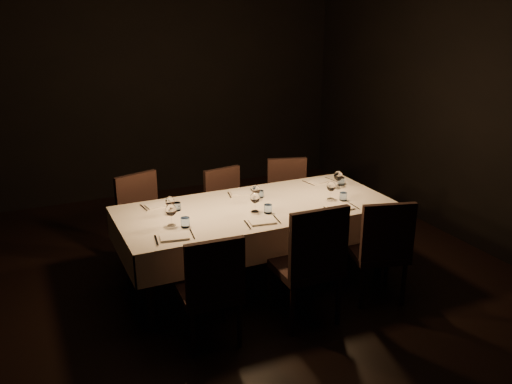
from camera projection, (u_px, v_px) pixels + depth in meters
name	position (u px, v px, depth m)	size (l,w,h in m)	color
room	(256.00, 127.00, 4.74)	(5.01, 6.01, 3.01)	black
dining_table	(256.00, 214.00, 5.00)	(2.52, 1.12, 0.76)	black
chair_near_left	(212.00, 286.00, 4.07)	(0.47, 0.47, 0.93)	black
place_setting_near_left	(175.00, 221.00, 4.44)	(0.36, 0.41, 0.19)	silver
chair_near_center	(310.00, 260.00, 4.36)	(0.52, 0.52, 1.05)	black
place_setting_near_center	(260.00, 208.00, 4.75)	(0.34, 0.40, 0.18)	silver
chair_near_right	(381.00, 246.00, 4.70)	(0.57, 0.57, 0.97)	black
place_setting_near_right	(337.00, 195.00, 5.06)	(0.32, 0.40, 0.18)	silver
chair_far_left	(144.00, 217.00, 5.38)	(0.56, 0.56, 0.94)	black
place_setting_far_left	(168.00, 204.00, 4.84)	(0.31, 0.40, 0.17)	silver
chair_far_center	(227.00, 205.00, 5.78)	(0.48, 0.48, 0.88)	black
place_setting_far_center	(252.00, 192.00, 5.17)	(0.30, 0.39, 0.16)	silver
chair_far_right	(288.00, 196.00, 6.01)	(0.54, 0.54, 0.91)	black
place_setting_far_right	(333.00, 179.00, 5.52)	(0.34, 0.40, 0.18)	silver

